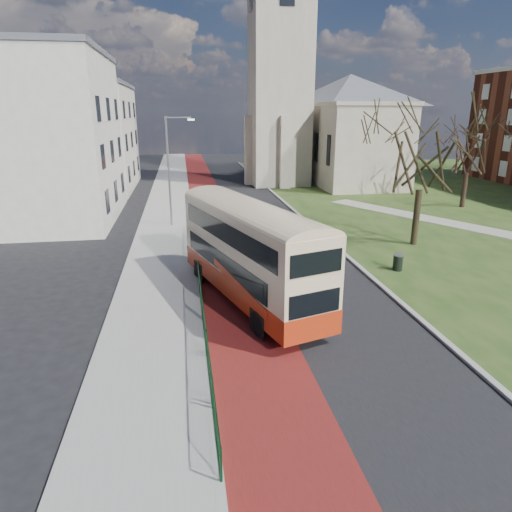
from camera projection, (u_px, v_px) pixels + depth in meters
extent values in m
plane|color=black|center=(276.00, 326.00, 18.74)|extent=(160.00, 160.00, 0.00)
cube|color=black|center=(246.00, 218.00, 37.78)|extent=(9.00, 120.00, 0.01)
cube|color=#591414|center=(213.00, 219.00, 37.38)|extent=(3.40, 120.00, 0.01)
cube|color=gray|center=(166.00, 220.00, 36.79)|extent=(4.00, 120.00, 0.12)
cube|color=#999993|center=(191.00, 219.00, 37.09)|extent=(0.25, 120.00, 0.13)
cube|color=#999993|center=(294.00, 210.00, 40.34)|extent=(0.25, 80.00, 0.13)
cube|color=#264117|center=(497.00, 204.00, 43.36)|extent=(40.00, 80.00, 0.04)
cylinder|color=#0B3315|center=(199.00, 273.00, 21.72)|extent=(0.04, 24.00, 0.04)
cylinder|color=#0B3315|center=(200.00, 291.00, 22.01)|extent=(0.04, 24.00, 0.04)
cube|color=gray|center=(280.00, 79.00, 52.07)|extent=(6.50, 6.50, 24.00)
cube|color=gray|center=(347.00, 145.00, 55.63)|extent=(9.00, 18.00, 9.00)
pyramid|color=#565960|center=(351.00, 74.00, 53.17)|extent=(9.00, 18.00, 3.60)
cube|color=beige|center=(44.00, 141.00, 35.43)|extent=(10.00, 14.00, 12.50)
cube|color=#565960|center=(32.00, 50.00, 33.46)|extent=(10.30, 14.30, 0.50)
cube|color=beige|center=(85.00, 139.00, 50.71)|extent=(10.00, 16.00, 11.00)
cube|color=#565960|center=(79.00, 84.00, 48.97)|extent=(10.30, 16.30, 0.50)
cylinder|color=gray|center=(169.00, 172.00, 33.75)|extent=(0.16, 0.16, 8.00)
cylinder|color=gray|center=(178.00, 117.00, 32.70)|extent=(1.80, 0.10, 0.10)
cube|color=silver|center=(191.00, 120.00, 32.89)|extent=(0.50, 0.18, 0.12)
cube|color=#AD2B10|center=(250.00, 281.00, 20.93)|extent=(5.53, 10.94, 0.97)
cube|color=beige|center=(250.00, 242.00, 20.36)|extent=(5.49, 10.88, 2.82)
cube|color=black|center=(222.00, 262.00, 20.36)|extent=(2.65, 8.38, 0.92)
cube|color=black|center=(270.00, 255.00, 21.39)|extent=(2.65, 8.38, 0.92)
cube|color=black|center=(224.00, 232.00, 19.67)|extent=(2.90, 9.20, 0.87)
cube|color=black|center=(274.00, 226.00, 20.70)|extent=(2.90, 9.20, 0.87)
cube|color=black|center=(208.00, 233.00, 25.16)|extent=(2.11, 0.72, 1.02)
cube|color=black|center=(207.00, 207.00, 24.72)|extent=(2.11, 0.72, 0.87)
cube|color=orange|center=(207.00, 197.00, 24.55)|extent=(1.69, 0.61, 0.29)
cylinder|color=black|center=(200.00, 271.00, 23.71)|extent=(0.58, 1.05, 1.01)
cylinder|color=black|center=(239.00, 265.00, 24.65)|extent=(0.58, 1.05, 1.01)
cylinder|color=black|center=(259.00, 323.00, 17.87)|extent=(0.58, 1.05, 1.01)
cylinder|color=black|center=(308.00, 313.00, 18.82)|extent=(0.58, 1.05, 1.01)
cylinder|color=#2C2516|center=(416.00, 218.00, 29.66)|extent=(0.44, 0.44, 3.61)
cylinder|color=black|center=(464.00, 190.00, 41.52)|extent=(0.51, 0.51, 3.15)
cylinder|color=black|center=(398.00, 263.00, 25.13)|extent=(0.66, 0.66, 0.84)
cylinder|color=gray|center=(399.00, 255.00, 24.99)|extent=(0.70, 0.70, 0.06)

